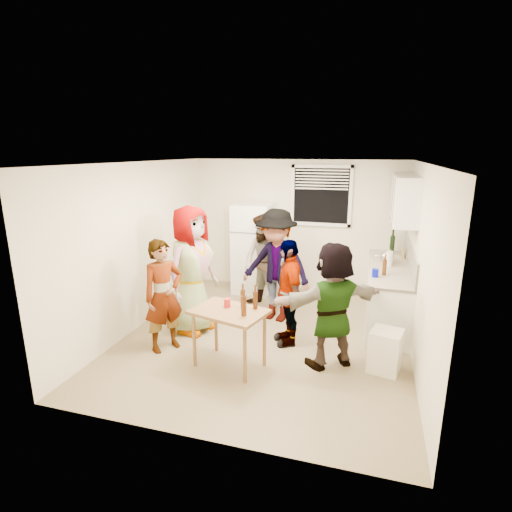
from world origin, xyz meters
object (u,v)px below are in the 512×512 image
(refrigerator, at_px, (254,248))
(guest_grey, at_px, (194,329))
(beer_bottle_table, at_px, (244,315))
(trash_bin, at_px, (385,352))
(guest_stripe, at_px, (167,348))
(guest_orange, at_px, (329,364))
(guest_back_right, at_px, (276,318))
(guest_black, at_px, (287,342))
(serving_table, at_px, (230,365))
(kettle, at_px, (386,262))
(red_cup, at_px, (227,307))
(guest_back_left, at_px, (264,308))
(beer_bottle_counter, at_px, (384,275))
(wine_bottle, at_px, (391,254))
(blue_cup, at_px, (375,277))

(refrigerator, bearing_deg, guest_grey, -100.89)
(beer_bottle_table, bearing_deg, trash_bin, 17.70)
(guest_stripe, relative_size, guest_orange, 0.96)
(beer_bottle_table, distance_m, guest_stripe, 1.47)
(guest_stripe, height_order, guest_back_right, guest_back_right)
(guest_black, bearing_deg, serving_table, -59.44)
(kettle, xyz_separation_m, beer_bottle_table, (-1.66, -2.37, -0.14))
(red_cup, relative_size, guest_back_left, 0.07)
(beer_bottle_counter, height_order, red_cup, beer_bottle_counter)
(kettle, distance_m, guest_grey, 3.25)
(refrigerator, bearing_deg, kettle, -11.83)
(guest_back_right, bearing_deg, red_cup, -86.37)
(beer_bottle_counter, distance_m, red_cup, 2.40)
(wine_bottle, distance_m, guest_grey, 3.65)
(beer_bottle_counter, bearing_deg, guest_grey, -165.15)
(refrigerator, xyz_separation_m, guest_grey, (-0.37, -1.94, -0.85))
(wine_bottle, height_order, guest_stripe, wine_bottle)
(blue_cup, xyz_separation_m, guest_back_right, (-1.50, 0.17, -0.90))
(refrigerator, height_order, guest_black, refrigerator)
(trash_bin, distance_m, beer_bottle_table, 1.81)
(guest_back_right, bearing_deg, guest_grey, -131.61)
(guest_back_right, bearing_deg, serving_table, -83.80)
(beer_bottle_counter, distance_m, guest_stripe, 3.28)
(kettle, bearing_deg, blue_cup, -93.42)
(refrigerator, xyz_separation_m, beer_bottle_counter, (2.35, -1.22, 0.05))
(refrigerator, height_order, guest_back_right, refrigerator)
(guest_grey, bearing_deg, guest_orange, -85.71)
(guest_orange, bearing_deg, serving_table, -16.42)
(serving_table, bearing_deg, guest_grey, 136.42)
(blue_cup, relative_size, guest_back_left, 0.07)
(guest_stripe, bearing_deg, serving_table, -67.02)
(kettle, height_order, guest_back_left, kettle)
(blue_cup, xyz_separation_m, red_cup, (-1.77, -1.33, -0.14))
(refrigerator, distance_m, beer_bottle_counter, 2.65)
(refrigerator, distance_m, kettle, 2.45)
(beer_bottle_table, relative_size, guest_back_right, 0.14)
(guest_grey, bearing_deg, guest_back_right, -39.35)
(wine_bottle, relative_size, serving_table, 0.36)
(beer_bottle_counter, height_order, guest_black, beer_bottle_counter)
(guest_stripe, xyz_separation_m, guest_back_right, (1.22, 1.40, 0.00))
(beer_bottle_counter, relative_size, guest_orange, 0.14)
(wine_bottle, xyz_separation_m, beer_bottle_table, (-1.76, -2.99, -0.14))
(beer_bottle_counter, relative_size, guest_grey, 0.12)
(wine_bottle, height_order, beer_bottle_table, wine_bottle)
(guest_stripe, bearing_deg, kettle, -20.29)
(red_cup, bearing_deg, trash_bin, 9.80)
(refrigerator, bearing_deg, red_cup, -80.38)
(wine_bottle, xyz_separation_m, guest_back_left, (-2.07, -0.94, -0.90))
(refrigerator, xyz_separation_m, guest_stripe, (-0.49, -2.59, -0.85))
(blue_cup, distance_m, red_cup, 2.22)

